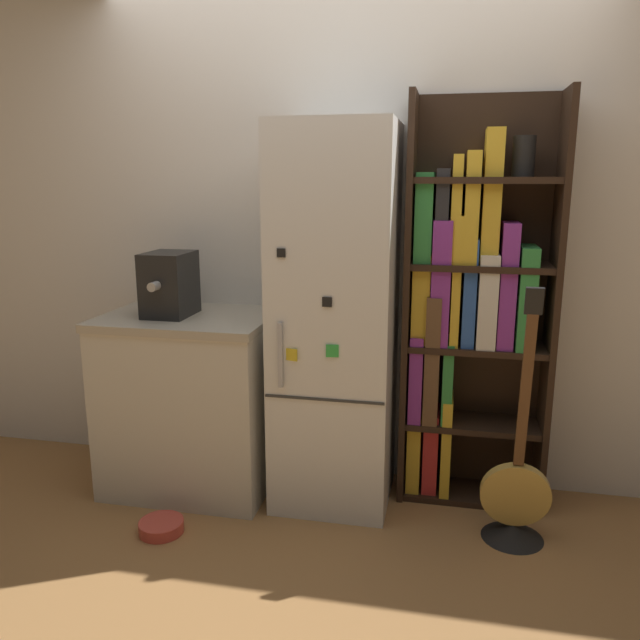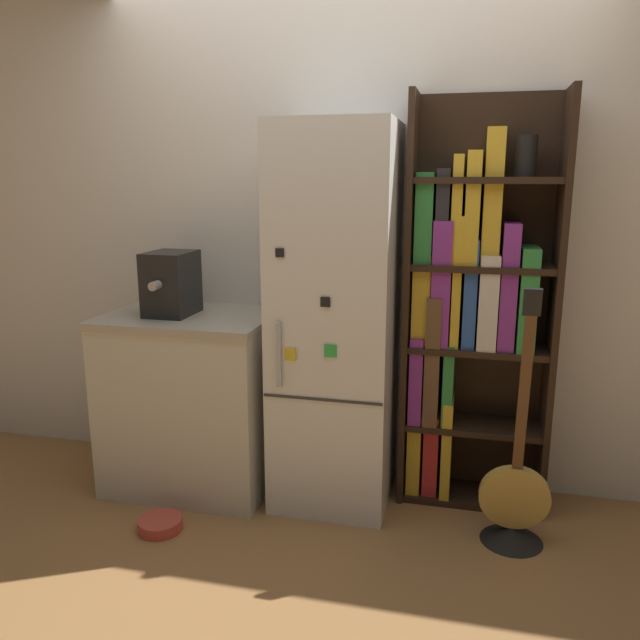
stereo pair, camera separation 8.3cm
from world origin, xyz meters
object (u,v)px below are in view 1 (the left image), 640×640
(espresso_machine, at_px, (169,284))
(pet_bowl, at_px, (161,526))
(bookshelf, at_px, (466,308))
(refrigerator, at_px, (336,320))
(guitar, at_px, (515,504))

(espresso_machine, relative_size, pet_bowl, 1.60)
(bookshelf, relative_size, pet_bowl, 9.58)
(refrigerator, distance_m, espresso_machine, 0.85)
(bookshelf, xyz_separation_m, espresso_machine, (-1.45, -0.21, 0.10))
(bookshelf, height_order, espresso_machine, bookshelf)
(guitar, relative_size, pet_bowl, 5.69)
(refrigerator, distance_m, guitar, 1.17)
(refrigerator, height_order, bookshelf, bookshelf)
(espresso_machine, distance_m, pet_bowl, 1.15)
(refrigerator, bearing_deg, pet_bowl, -144.07)
(bookshelf, xyz_separation_m, pet_bowl, (-1.33, -0.67, -0.94))
(refrigerator, bearing_deg, espresso_machine, -176.31)
(espresso_machine, height_order, guitar, espresso_machine)
(bookshelf, relative_size, guitar, 1.68)
(pet_bowl, bearing_deg, espresso_machine, 104.25)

